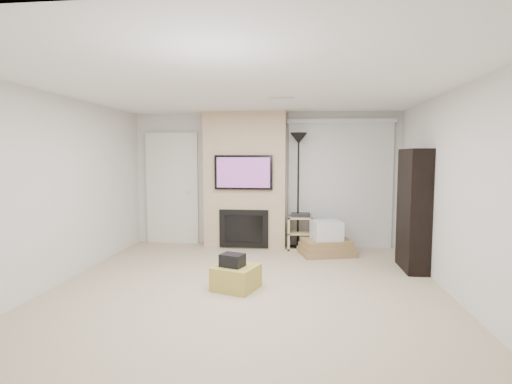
# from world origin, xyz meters

# --- Properties ---
(floor) EXTENTS (5.00, 5.50, 0.00)m
(floor) POSITION_xyz_m (0.00, 0.00, 0.00)
(floor) COLOR tan
(floor) RESTS_ON ground
(ceiling) EXTENTS (5.00, 5.50, 0.00)m
(ceiling) POSITION_xyz_m (0.00, 0.00, 2.50)
(ceiling) COLOR white
(ceiling) RESTS_ON wall_back
(wall_back) EXTENTS (5.00, 0.00, 2.50)m
(wall_back) POSITION_xyz_m (0.00, 2.75, 1.25)
(wall_back) COLOR silver
(wall_back) RESTS_ON ground
(wall_front) EXTENTS (5.00, 0.00, 2.50)m
(wall_front) POSITION_xyz_m (0.00, -2.75, 1.25)
(wall_front) COLOR silver
(wall_front) RESTS_ON ground
(wall_left) EXTENTS (0.00, 5.50, 2.50)m
(wall_left) POSITION_xyz_m (-2.50, 0.00, 1.25)
(wall_left) COLOR silver
(wall_left) RESTS_ON ground
(wall_right) EXTENTS (0.00, 5.50, 2.50)m
(wall_right) POSITION_xyz_m (2.50, 0.00, 1.25)
(wall_right) COLOR silver
(wall_right) RESTS_ON ground
(hvac_vent) EXTENTS (0.35, 0.18, 0.01)m
(hvac_vent) POSITION_xyz_m (0.40, 0.80, 2.50)
(hvac_vent) COLOR silver
(hvac_vent) RESTS_ON ceiling
(ottoman) EXTENTS (0.64, 0.64, 0.30)m
(ottoman) POSITION_xyz_m (-0.14, 0.13, 0.15)
(ottoman) COLOR #AE9D42
(ottoman) RESTS_ON floor
(black_bag) EXTENTS (0.34, 0.30, 0.16)m
(black_bag) POSITION_xyz_m (-0.18, 0.10, 0.38)
(black_bag) COLOR black
(black_bag) RESTS_ON ottoman
(fireplace_wall) EXTENTS (1.50, 0.47, 2.50)m
(fireplace_wall) POSITION_xyz_m (-0.35, 2.54, 1.24)
(fireplace_wall) COLOR tan
(fireplace_wall) RESTS_ON floor
(entry_door) EXTENTS (1.02, 0.11, 2.14)m
(entry_door) POSITION_xyz_m (-1.80, 2.71, 1.05)
(entry_door) COLOR silver
(entry_door) RESTS_ON floor
(vertical_blinds) EXTENTS (1.98, 0.10, 2.37)m
(vertical_blinds) POSITION_xyz_m (1.40, 2.70, 1.27)
(vertical_blinds) COLOR silver
(vertical_blinds) RESTS_ON floor
(floor_lamp) EXTENTS (0.31, 0.31, 2.11)m
(floor_lamp) POSITION_xyz_m (0.63, 2.47, 1.66)
(floor_lamp) COLOR black
(floor_lamp) RESTS_ON floor
(av_stand) EXTENTS (0.45, 0.38, 0.66)m
(av_stand) POSITION_xyz_m (0.68, 2.43, 0.35)
(av_stand) COLOR tan
(av_stand) RESTS_ON floor
(box_stack) EXTENTS (1.02, 0.87, 0.59)m
(box_stack) POSITION_xyz_m (1.12, 2.06, 0.22)
(box_stack) COLOR #957549
(box_stack) RESTS_ON floor
(bookshelf) EXTENTS (0.30, 0.80, 1.80)m
(bookshelf) POSITION_xyz_m (2.34, 1.30, 0.90)
(bookshelf) COLOR black
(bookshelf) RESTS_ON floor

